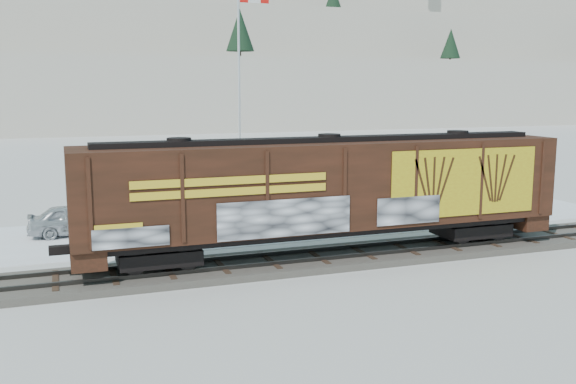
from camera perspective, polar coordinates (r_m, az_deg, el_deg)
name	(u,v)px	position (r m, az deg, el deg)	size (l,w,h in m)	color
ground	(316,263)	(26.28, 2.53, -6.29)	(500.00, 500.00, 0.00)	white
rail_track	(316,259)	(26.24, 2.54, -5.98)	(50.00, 3.40, 0.43)	#59544C
parking_strip	(261,226)	(33.14, -2.39, -3.00)	(40.00, 8.00, 0.03)	white
hillside	(96,57)	(163.66, -16.73, 11.40)	(360.00, 110.00, 93.00)	white
hopper_railcar	(329,188)	(25.83, 3.66, 0.34)	(19.97, 3.06, 4.69)	black
flagpole	(241,124)	(38.03, -4.17, 6.06)	(2.30, 0.90, 13.08)	silver
car_silver	(76,219)	(32.53, -18.35, -2.32)	(1.78, 4.42, 1.51)	silver
car_white	(245,216)	(32.03, -3.86, -2.16)	(1.46, 4.18, 1.38)	silver
car_dark	(376,209)	(34.02, 7.85, -1.55)	(1.94, 4.77, 1.38)	black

